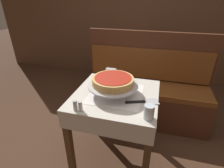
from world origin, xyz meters
TOP-DOWN VIEW (x-y plane):
  - ground_plane at (0.00, 0.00)m, footprint 14.00×14.00m
  - dining_table_front at (0.00, 0.00)m, footprint 0.69×0.69m
  - dining_table_rear at (-0.21, 1.51)m, footprint 0.69×0.69m
  - booth_bench at (0.19, 0.75)m, footprint 1.53×0.47m
  - back_wall_panel at (0.00, 2.07)m, footprint 6.00×0.04m
  - pizza_pan_stand at (-0.02, -0.01)m, footprint 0.41×0.41m
  - deep_dish_pizza at (-0.02, -0.01)m, footprint 0.33×0.33m
  - pizza_server at (0.23, -0.07)m, footprint 0.26×0.14m
  - water_glass_near at (0.29, -0.26)m, footprint 0.07×0.07m
  - salt_shaker at (-0.22, -0.30)m, footprint 0.03×0.03m
  - pepper_shaker at (-0.18, -0.30)m, footprint 0.03×0.03m
  - napkin_holder at (-0.13, 0.30)m, footprint 0.10×0.05m
  - condiment_caddy at (-0.27, 1.50)m, footprint 0.12×0.12m

SIDE VIEW (x-z plane):
  - ground_plane at x=0.00m, z-range 0.00..0.00m
  - booth_bench at x=0.19m, z-range -0.22..0.89m
  - dining_table_rear at x=-0.21m, z-range 0.26..1.00m
  - dining_table_front at x=0.00m, z-range 0.27..1.01m
  - pizza_server at x=0.23m, z-range 0.75..0.76m
  - condiment_caddy at x=-0.27m, z-range 0.70..0.86m
  - pepper_shaker at x=-0.18m, z-range 0.75..0.82m
  - salt_shaker at x=-0.22m, z-range 0.75..0.82m
  - napkin_holder at x=-0.13m, z-range 0.75..0.84m
  - water_glass_near at x=0.29m, z-range 0.75..0.85m
  - pizza_pan_stand at x=-0.02m, z-range 0.78..0.87m
  - deep_dish_pizza at x=-0.02m, z-range 0.84..0.90m
  - back_wall_panel at x=0.00m, z-range 0.00..2.40m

